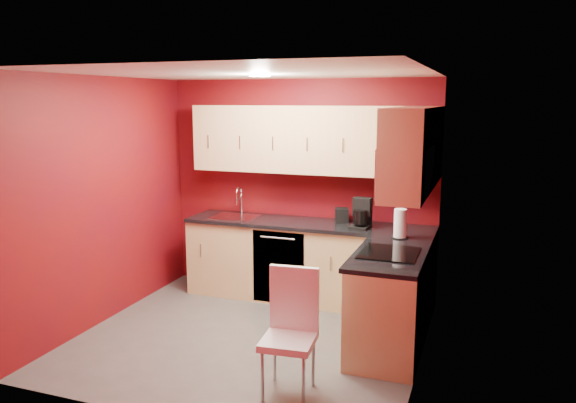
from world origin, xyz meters
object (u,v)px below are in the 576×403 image
Objects in this scene: napkin_holder at (342,215)px; dining_chair at (288,334)px; sink at (235,214)px; coffee_maker at (361,214)px; microwave at (405,171)px; paper_towel at (400,224)px.

dining_chair is (0.14, -2.17, -0.50)m from napkin_holder.
coffee_maker is (1.52, -0.11, 0.13)m from sink.
coffee_maker is (-0.58, 0.89, -0.59)m from microwave.
sink is 0.53× the size of dining_chair.
sink is 2.52m from dining_chair.
napkin_holder is (1.25, 0.12, 0.05)m from sink.
napkin_holder is at bearing 144.12° from coffee_maker.
napkin_holder is (-0.84, 1.12, -0.67)m from microwave.
sink is at bearing 154.40° from microwave.
microwave is at bearing -53.17° from napkin_holder.
sink reaches higher than paper_towel.
napkin_holder is at bearing 126.83° from microwave.
dining_chair is at bearing -88.23° from coffee_maker.
microwave is 0.86m from paper_towel.
microwave is at bearing -51.79° from coffee_maker.
coffee_maker is 2.02× the size of napkin_holder.
dining_chair is at bearing -109.37° from paper_towel.
microwave is 1.55m from napkin_holder.
sink is 3.25× the size of napkin_holder.
coffee_maker reaches higher than dining_chair.
paper_towel is 1.84m from dining_chair.
microwave is 2.43m from sink.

